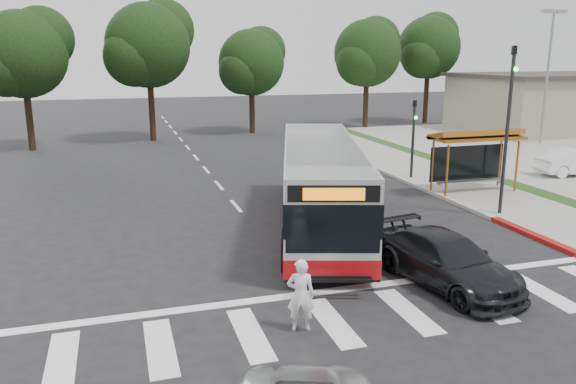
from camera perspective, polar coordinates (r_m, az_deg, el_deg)
name	(u,v)px	position (r m, az deg, el deg)	size (l,w,h in m)	color
ground	(275,253)	(18.04, -1.33, -6.21)	(140.00, 140.00, 0.00)	black
sidewalk_east	(440,178)	(29.53, 15.22, 1.34)	(4.00, 40.00, 0.12)	gray
curb_east	(405,181)	(28.52, 11.81, 1.14)	(0.30, 40.00, 0.15)	#9E9991
curb_east_red	(552,243)	(20.66, 25.22, -4.73)	(0.32, 6.00, 0.15)	maroon
commercial_building	(551,104)	(51.78, 25.17, 8.08)	(14.00, 10.00, 4.40)	gray
building_roof_cap	(554,75)	(51.65, 25.43, 10.66)	(14.60, 10.60, 0.30)	#383330
crosswalk_ladder	(332,322)	(13.68, 4.53, -13.02)	(18.00, 2.60, 0.01)	silver
bus_shelter	(475,142)	(26.66, 18.46, 4.83)	(4.20, 1.60, 2.86)	#925318
traffic_signal_ne_tall	(508,117)	(22.89, 21.49, 7.08)	(0.18, 0.37, 6.50)	black
traffic_signal_ne_short	(413,131)	(28.82, 12.63, 6.08)	(0.18, 0.37, 4.00)	black
lot_light_mid	(549,59)	(43.15, 25.00, 12.17)	(1.90, 0.35, 9.01)	gray
tree_ne_a	(368,52)	(48.97, 8.11, 13.89)	(6.16, 5.74, 9.30)	black
tree_ne_b	(429,46)	(54.02, 14.16, 14.15)	(6.16, 5.74, 10.02)	black
tree_north_a	(149,44)	(42.49, -13.93, 14.39)	(6.60, 6.15, 10.17)	black
tree_north_b	(252,61)	(45.65, -3.68, 13.10)	(5.72, 5.33, 8.43)	black
tree_north_c	(24,53)	(40.75, -25.27, 12.66)	(6.16, 5.74, 9.30)	black
transit_bus	(320,185)	(20.45, 3.32, 0.67)	(2.58, 11.92, 3.08)	silver
pedestrian	(301,295)	(12.93, 1.30, -10.43)	(0.63, 0.41, 1.73)	silver
dark_sedan	(446,260)	(16.05, 15.79, -6.70)	(1.95, 4.80, 1.39)	black
parked_car_1	(576,162)	(32.60, 27.25, 2.73)	(1.45, 4.16, 1.37)	white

